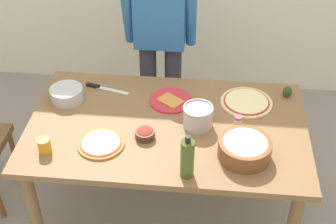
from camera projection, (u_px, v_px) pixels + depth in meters
The scene contains 15 objects.
ground at pixel (167, 211), 3.18m from camera, with size 8.00×8.00×0.00m, color gray.
dining_table at pixel (167, 136), 2.77m from camera, with size 1.60×0.96×0.76m.
person_cook at pixel (160, 32), 3.21m from camera, with size 0.49×0.25×1.62m.
pizza_raw_on_board at pixel (246, 102), 2.87m from camera, with size 0.31×0.31×0.02m.
pizza_cooked_on_tray at pixel (101, 143), 2.57m from camera, with size 0.26×0.26×0.02m.
plate_with_slice at pixel (170, 100), 2.88m from camera, with size 0.26×0.26×0.02m.
popcorn_bowl at pixel (245, 147), 2.47m from camera, with size 0.28×0.28×0.11m.
mixing_bowl_steel at pixel (67, 94), 2.88m from camera, with size 0.20×0.20×0.08m.
small_sauce_bowl at pixel (145, 133), 2.61m from camera, with size 0.11×0.11×0.06m.
olive_oil_bottle at pixel (187, 158), 2.33m from camera, with size 0.07×0.07×0.26m.
steel_pot at pixel (198, 116), 2.67m from camera, with size 0.17×0.17×0.13m.
cup_orange at pixel (44, 146), 2.51m from camera, with size 0.07×0.07×0.09m, color orange.
salt_shaker at pixel (237, 124), 2.63m from camera, with size 0.04×0.04×0.11m.
chef_knife at pixel (102, 88), 2.99m from camera, with size 0.29×0.10×0.02m.
avocado at pixel (287, 92), 2.91m from camera, with size 0.06×0.06×0.07m, color #2D4219.
Camera 1 is at (0.21, -2.09, 2.48)m, focal length 50.59 mm.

